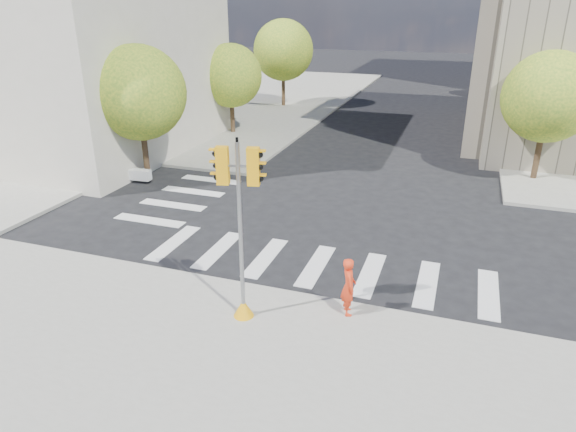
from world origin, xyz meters
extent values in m
plane|color=black|center=(0.00, 0.00, 0.00)|extent=(160.00, 160.00, 0.00)
cube|color=gray|center=(-20.00, 26.00, 0.07)|extent=(28.00, 40.00, 0.15)
cube|color=beige|center=(-20.00, 8.00, 6.00)|extent=(18.00, 14.00, 12.00)
cylinder|color=#382616|center=(-10.50, 4.00, 1.22)|extent=(0.28, 0.28, 2.45)
sphere|color=#3D7722|center=(-10.50, 4.00, 4.21)|extent=(4.40, 4.40, 4.40)
cylinder|color=#382616|center=(-10.50, 14.00, 1.08)|extent=(0.28, 0.28, 2.17)
sphere|color=#3D7722|center=(-10.50, 14.00, 3.77)|extent=(4.00, 4.00, 4.00)
cylinder|color=#382616|center=(-10.50, 24.00, 1.31)|extent=(0.28, 0.28, 2.62)
sphere|color=#3D7722|center=(-10.50, 24.00, 4.54)|extent=(4.80, 4.80, 4.80)
cylinder|color=#382616|center=(7.50, 10.00, 1.19)|extent=(0.28, 0.28, 2.38)
sphere|color=#3D7722|center=(7.50, 10.00, 4.06)|extent=(4.20, 4.20, 4.20)
cylinder|color=#382616|center=(7.50, 22.00, 1.26)|extent=(0.28, 0.28, 2.52)
sphere|color=#3D7722|center=(7.50, 22.00, 4.36)|extent=(4.60, 4.60, 4.60)
cylinder|color=#382616|center=(7.50, 34.00, 1.14)|extent=(0.28, 0.28, 2.27)
sphere|color=#3D7722|center=(7.50, 34.00, 3.88)|extent=(4.00, 4.00, 4.00)
cylinder|color=black|center=(8.00, 14.00, 4.15)|extent=(0.12, 0.12, 8.00)
cube|color=black|center=(8.00, 14.00, 8.15)|extent=(0.35, 0.18, 0.22)
cylinder|color=black|center=(8.00, 28.00, 4.15)|extent=(0.12, 0.12, 8.00)
cube|color=black|center=(8.00, 28.00, 8.15)|extent=(0.35, 0.18, 0.22)
cone|color=orange|center=(-1.10, -5.68, 0.40)|extent=(0.56, 0.56, 0.50)
cylinder|color=gray|center=(-1.10, -5.68, 2.59)|extent=(0.11, 0.11, 4.88)
cylinder|color=black|center=(-1.10, -5.68, 5.08)|extent=(0.07, 0.07, 0.12)
cylinder|color=gray|center=(-1.10, -5.68, 4.43)|extent=(0.89, 0.26, 0.06)
cube|color=orange|center=(-1.47, -5.76, 4.43)|extent=(0.34, 0.28, 0.95)
cube|color=orange|center=(-0.73, -5.59, 4.43)|extent=(0.34, 0.28, 0.95)
imported|color=red|center=(1.56, -4.60, 0.98)|extent=(0.60, 0.72, 1.67)
cube|color=silver|center=(-13.00, 3.22, 0.40)|extent=(6.01, 0.86, 0.50)
camera|label=1|loc=(3.96, -16.56, 8.10)|focal=32.00mm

